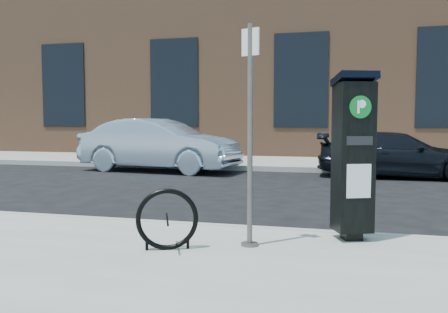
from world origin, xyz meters
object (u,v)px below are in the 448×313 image
(parking_kiosk, at_px, (353,154))
(car_dark, at_px, (397,155))
(sign_pole, at_px, (250,137))
(bike_rack, at_px, (167,220))
(car_silver, at_px, (159,145))

(parking_kiosk, bearing_deg, car_dark, 59.57)
(parking_kiosk, xyz_separation_m, sign_pole, (-1.07, -0.57, 0.20))
(sign_pole, distance_m, bike_rack, 1.23)
(parking_kiosk, relative_size, sign_pole, 0.80)
(parking_kiosk, distance_m, car_silver, 9.36)
(sign_pole, bearing_deg, parking_kiosk, 48.80)
(bike_rack, xyz_separation_m, car_dark, (3.09, 8.68, 0.13))
(car_silver, bearing_deg, sign_pole, -144.95)
(sign_pole, relative_size, bike_rack, 3.62)
(bike_rack, height_order, car_silver, car_silver)
(parking_kiosk, relative_size, car_silver, 0.40)
(parking_kiosk, distance_m, car_dark, 7.84)
(parking_kiosk, height_order, sign_pole, sign_pole)
(parking_kiosk, bearing_deg, bike_rack, -174.75)
(sign_pole, height_order, car_dark, sign_pole)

